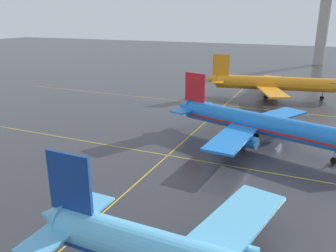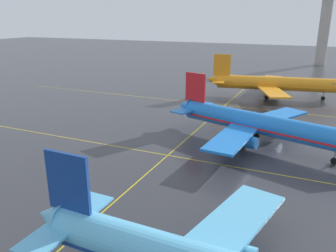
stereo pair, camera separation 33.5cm
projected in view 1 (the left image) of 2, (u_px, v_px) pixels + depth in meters
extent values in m
cone|color=#5BB7E5|center=(53.00, 217.00, 34.13)|extent=(3.28, 3.68, 3.62)
cube|color=navy|center=(70.00, 183.00, 31.76)|extent=(4.82, 0.45, 6.02)
cube|color=#5BB7E5|center=(47.00, 239.00, 30.69)|extent=(3.30, 5.28, 0.24)
cube|color=#5BB7E5|center=(89.00, 207.00, 35.89)|extent=(3.30, 5.28, 0.24)
cube|color=#5BB7E5|center=(237.00, 221.00, 35.17)|extent=(8.48, 15.85, 0.40)
cylinder|color=blue|center=(261.00, 124.00, 64.38)|extent=(33.08, 13.40, 3.96)
cone|color=blue|center=(185.00, 106.00, 75.58)|extent=(4.28, 4.56, 3.76)
cube|color=red|center=(195.00, 88.00, 72.53)|extent=(4.90, 1.80, 6.25)
cube|color=blue|center=(184.00, 110.00, 71.97)|extent=(4.75, 6.15, 0.25)
cube|color=blue|center=(201.00, 105.00, 76.49)|extent=(4.75, 6.15, 0.25)
cube|color=blue|center=(232.00, 138.00, 58.81)|extent=(6.69, 16.03, 0.42)
cube|color=blue|center=(275.00, 116.00, 71.63)|extent=(12.27, 16.31, 0.42)
cylinder|color=blue|center=(248.00, 141.00, 60.94)|extent=(4.02, 3.12, 2.19)
cylinder|color=blue|center=(273.00, 127.00, 68.79)|extent=(4.02, 3.12, 2.19)
cube|color=red|center=(261.00, 126.00, 64.54)|extent=(30.54, 12.67, 0.38)
cylinder|color=#99999E|center=(335.00, 154.00, 56.80)|extent=(0.29, 0.29, 1.72)
cylinder|color=black|center=(334.00, 160.00, 57.15)|extent=(1.23, 0.78, 1.15)
cylinder|color=#99999E|center=(243.00, 138.00, 64.50)|extent=(0.29, 0.29, 1.72)
cylinder|color=black|center=(243.00, 143.00, 64.85)|extent=(1.23, 0.78, 1.15)
cylinder|color=#99999E|center=(257.00, 131.00, 68.42)|extent=(0.29, 0.29, 1.72)
cylinder|color=black|center=(256.00, 136.00, 68.77)|extent=(1.23, 0.78, 1.15)
cylinder|color=orange|center=(274.00, 83.00, 102.57)|extent=(34.53, 10.31, 4.08)
cone|color=orange|center=(212.00, 79.00, 106.53)|extent=(4.09, 4.44, 3.88)
cube|color=orange|center=(221.00, 65.00, 104.51)|extent=(5.14, 1.33, 6.44)
cube|color=orange|center=(218.00, 81.00, 103.06)|extent=(4.40, 6.12, 0.26)
cube|color=orange|center=(220.00, 78.00, 109.03)|extent=(4.40, 6.12, 0.26)
cube|color=orange|center=(272.00, 91.00, 94.54)|extent=(11.34, 17.02, 0.43)
cube|color=orange|center=(269.00, 80.00, 111.45)|extent=(5.99, 16.24, 0.43)
cylinder|color=#333338|center=(275.00, 94.00, 97.98)|extent=(4.00, 2.89, 2.26)
cylinder|color=#333338|center=(273.00, 86.00, 108.32)|extent=(4.00, 2.89, 2.26)
cube|color=#385166|center=(332.00, 84.00, 98.89)|extent=(2.59, 4.05, 0.75)
cube|color=orange|center=(274.00, 85.00, 102.72)|extent=(31.84, 9.85, 0.39)
cylinder|color=#99999E|center=(322.00, 94.00, 100.35)|extent=(0.30, 0.30, 1.77)
cylinder|color=black|center=(322.00, 98.00, 100.71)|extent=(1.25, 0.69, 1.18)
cylinder|color=#99999E|center=(266.00, 93.00, 101.26)|extent=(0.30, 0.30, 1.77)
cylinder|color=black|center=(266.00, 97.00, 101.62)|extent=(1.25, 0.69, 1.18)
cylinder|color=#99999E|center=(266.00, 90.00, 106.43)|extent=(0.30, 0.30, 1.77)
cylinder|color=black|center=(265.00, 93.00, 106.79)|extent=(1.25, 0.69, 1.18)
cube|color=yellow|center=(168.00, 155.00, 60.75)|extent=(137.50, 0.20, 0.01)
cube|color=yellow|center=(224.00, 105.00, 94.68)|extent=(137.50, 0.20, 0.01)
cube|color=yellow|center=(168.00, 155.00, 60.75)|extent=(0.20, 128.59, 0.01)
cylinder|color=#ADA89E|center=(322.00, 31.00, 169.43)|extent=(5.20, 5.20, 33.58)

